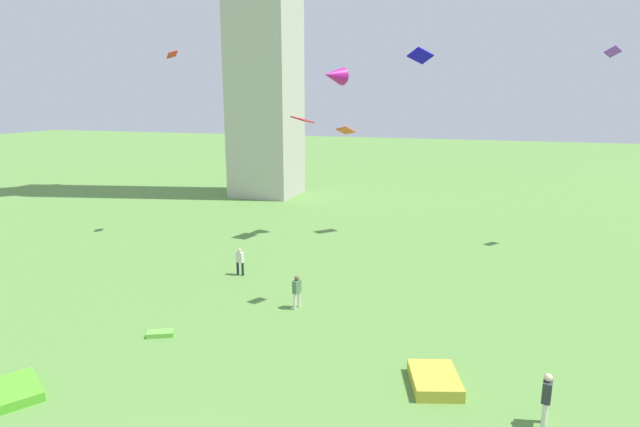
{
  "coord_description": "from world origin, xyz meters",
  "views": [
    {
      "loc": [
        7.39,
        -8.83,
        9.93
      ],
      "look_at": [
        -0.14,
        14.32,
        4.46
      ],
      "focal_mm": 29.17,
      "sensor_mm": 36.0,
      "label": 1
    }
  ],
  "objects_px": {
    "kite_flying_0": "(613,52)",
    "kite_bundle_2": "(160,334)",
    "kite_bundle_1": "(435,380)",
    "person_1": "(546,397)",
    "kite_bundle_0": "(16,390)",
    "kite_flying_3": "(346,131)",
    "kite_flying_4": "(334,75)",
    "kite_flying_2": "(303,120)",
    "person_0": "(297,290)",
    "person_2": "(240,260)",
    "kite_flying_1": "(172,54)",
    "kite_flying_5": "(420,56)"
  },
  "relations": [
    {
      "from": "kite_flying_4",
      "to": "person_0",
      "type": "bearing_deg",
      "value": -51.56
    },
    {
      "from": "kite_bundle_1",
      "to": "person_2",
      "type": "bearing_deg",
      "value": 144.3
    },
    {
      "from": "person_1",
      "to": "kite_bundle_1",
      "type": "xyz_separation_m",
      "value": [
        -3.45,
        1.26,
        -0.78
      ]
    },
    {
      "from": "kite_flying_4",
      "to": "kite_bundle_2",
      "type": "distance_m",
      "value": 21.5
    },
    {
      "from": "kite_flying_2",
      "to": "kite_flying_3",
      "type": "distance_m",
      "value": 12.54
    },
    {
      "from": "kite_flying_1",
      "to": "kite_flying_4",
      "type": "height_order",
      "value": "kite_flying_1"
    },
    {
      "from": "person_1",
      "to": "kite_bundle_0",
      "type": "distance_m",
      "value": 17.41
    },
    {
      "from": "person_2",
      "to": "kite_flying_3",
      "type": "height_order",
      "value": "kite_flying_3"
    },
    {
      "from": "person_2",
      "to": "kite_flying_3",
      "type": "distance_m",
      "value": 10.4
    },
    {
      "from": "kite_flying_4",
      "to": "kite_flying_0",
      "type": "bearing_deg",
      "value": 37.18
    },
    {
      "from": "kite_flying_0",
      "to": "kite_bundle_2",
      "type": "relative_size",
      "value": 1.07
    },
    {
      "from": "kite_flying_5",
      "to": "person_1",
      "type": "bearing_deg",
      "value": -124.97
    },
    {
      "from": "person_2",
      "to": "kite_flying_5",
      "type": "bearing_deg",
      "value": -113.73
    },
    {
      "from": "person_1",
      "to": "kite_flying_4",
      "type": "distance_m",
      "value": 25.73
    },
    {
      "from": "kite_flying_1",
      "to": "kite_flying_2",
      "type": "distance_m",
      "value": 10.26
    },
    {
      "from": "kite_flying_0",
      "to": "kite_flying_3",
      "type": "bearing_deg",
      "value": -10.81
    },
    {
      "from": "kite_flying_2",
      "to": "kite_bundle_0",
      "type": "distance_m",
      "value": 23.72
    },
    {
      "from": "person_1",
      "to": "kite_bundle_1",
      "type": "height_order",
      "value": "person_1"
    },
    {
      "from": "kite_flying_3",
      "to": "kite_bundle_2",
      "type": "xyz_separation_m",
      "value": [
        -6.5,
        -5.78,
        -8.34
      ]
    },
    {
      "from": "kite_flying_2",
      "to": "kite_flying_5",
      "type": "height_order",
      "value": "kite_flying_5"
    },
    {
      "from": "kite_flying_0",
      "to": "kite_bundle_2",
      "type": "distance_m",
      "value": 31.25
    },
    {
      "from": "kite_bundle_0",
      "to": "kite_flying_3",
      "type": "bearing_deg",
      "value": 52.52
    },
    {
      "from": "person_1",
      "to": "kite_bundle_1",
      "type": "relative_size",
      "value": 0.8
    },
    {
      "from": "person_2",
      "to": "kite_bundle_0",
      "type": "bearing_deg",
      "value": 91.96
    },
    {
      "from": "kite_flying_0",
      "to": "kite_flying_2",
      "type": "xyz_separation_m",
      "value": [
        -19.3,
        -3.92,
        -4.3
      ]
    },
    {
      "from": "person_1",
      "to": "person_0",
      "type": "bearing_deg",
      "value": -111.51
    },
    {
      "from": "kite_flying_5",
      "to": "kite_bundle_1",
      "type": "bearing_deg",
      "value": -132.84
    },
    {
      "from": "kite_bundle_0",
      "to": "kite_flying_1",
      "type": "bearing_deg",
      "value": 107.84
    },
    {
      "from": "kite_flying_1",
      "to": "kite_bundle_2",
      "type": "xyz_separation_m",
      "value": [
        8.71,
        -15.38,
        -12.73
      ]
    },
    {
      "from": "person_1",
      "to": "kite_flying_0",
      "type": "xyz_separation_m",
      "value": [
        4.8,
        22.33,
        11.7
      ]
    },
    {
      "from": "person_1",
      "to": "kite_flying_4",
      "type": "bearing_deg",
      "value": -138.04
    },
    {
      "from": "person_1",
      "to": "kite_flying_0",
      "type": "bearing_deg",
      "value": 177.11
    },
    {
      "from": "person_1",
      "to": "kite_flying_2",
      "type": "bearing_deg",
      "value": -132.52
    },
    {
      "from": "person_0",
      "to": "person_2",
      "type": "relative_size",
      "value": 1.05
    },
    {
      "from": "kite_bundle_0",
      "to": "kite_bundle_2",
      "type": "distance_m",
      "value": 5.72
    },
    {
      "from": "person_2",
      "to": "kite_flying_3",
      "type": "xyz_separation_m",
      "value": [
        6.77,
        -2.29,
        7.55
      ]
    },
    {
      "from": "kite_bundle_0",
      "to": "kite_flying_4",
      "type": "bearing_deg",
      "value": 79.72
    },
    {
      "from": "kite_flying_3",
      "to": "kite_flying_4",
      "type": "relative_size",
      "value": 0.42
    },
    {
      "from": "person_0",
      "to": "person_2",
      "type": "xyz_separation_m",
      "value": [
        -4.76,
        3.49,
        -0.04
      ]
    },
    {
      "from": "kite_bundle_1",
      "to": "person_1",
      "type": "bearing_deg",
      "value": -20.01
    },
    {
      "from": "kite_flying_3",
      "to": "kite_bundle_0",
      "type": "relative_size",
      "value": 0.42
    },
    {
      "from": "kite_bundle_0",
      "to": "kite_flying_0",
      "type": "bearing_deg",
      "value": 50.07
    },
    {
      "from": "kite_flying_4",
      "to": "kite_bundle_2",
      "type": "relative_size",
      "value": 1.94
    },
    {
      "from": "person_2",
      "to": "kite_flying_2",
      "type": "distance_m",
      "value": 11.51
    },
    {
      "from": "kite_flying_1",
      "to": "kite_flying_3",
      "type": "relative_size",
      "value": 1.29
    },
    {
      "from": "person_1",
      "to": "kite_flying_3",
      "type": "relative_size",
      "value": 1.95
    },
    {
      "from": "kite_flying_4",
      "to": "kite_flying_5",
      "type": "height_order",
      "value": "kite_flying_5"
    },
    {
      "from": "person_2",
      "to": "kite_flying_0",
      "type": "distance_m",
      "value": 26.45
    },
    {
      "from": "kite_flying_2",
      "to": "kite_bundle_2",
      "type": "relative_size",
      "value": 1.58
    },
    {
      "from": "kite_flying_3",
      "to": "kite_bundle_1",
      "type": "relative_size",
      "value": 0.41
    }
  ]
}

